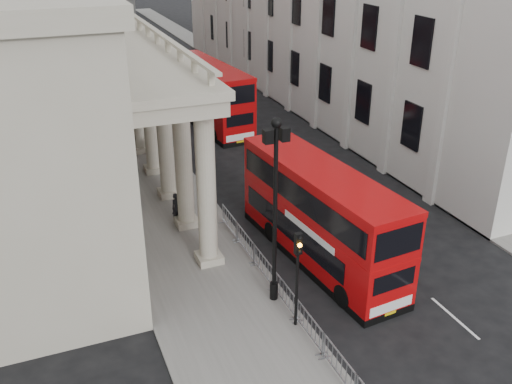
% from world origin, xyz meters
% --- Properties ---
extents(ground, '(260.00, 260.00, 0.00)m').
position_xyz_m(ground, '(0.00, 0.00, 0.00)').
color(ground, black).
rests_on(ground, ground).
extents(sidewalk_west, '(6.00, 140.00, 0.12)m').
position_xyz_m(sidewalk_west, '(-3.00, 30.00, 0.06)').
color(sidewalk_west, slate).
rests_on(sidewalk_west, ground).
extents(sidewalk_east, '(3.00, 140.00, 0.12)m').
position_xyz_m(sidewalk_east, '(13.50, 30.00, 0.06)').
color(sidewalk_east, slate).
rests_on(sidewalk_east, ground).
extents(kerb, '(0.20, 140.00, 0.14)m').
position_xyz_m(kerb, '(-0.05, 30.00, 0.07)').
color(kerb, slate).
rests_on(kerb, ground).
extents(portico_building, '(9.00, 28.00, 12.00)m').
position_xyz_m(portico_building, '(-10.50, 18.00, 6.00)').
color(portico_building, '#A9A38E').
rests_on(portico_building, ground).
extents(lamp_post_south, '(1.05, 0.44, 8.32)m').
position_xyz_m(lamp_post_south, '(-0.60, 4.00, 4.91)').
color(lamp_post_south, black).
rests_on(lamp_post_south, sidewalk_west).
extents(lamp_post_mid, '(1.05, 0.44, 8.32)m').
position_xyz_m(lamp_post_mid, '(-0.60, 20.00, 4.91)').
color(lamp_post_mid, black).
rests_on(lamp_post_mid, sidewalk_west).
extents(lamp_post_north, '(1.05, 0.44, 8.32)m').
position_xyz_m(lamp_post_north, '(-0.60, 36.00, 4.91)').
color(lamp_post_north, black).
rests_on(lamp_post_north, sidewalk_west).
extents(traffic_light, '(0.28, 0.33, 4.30)m').
position_xyz_m(traffic_light, '(-0.50, 1.98, 3.11)').
color(traffic_light, black).
rests_on(traffic_light, sidewalk_west).
extents(crowd_barriers, '(0.50, 18.75, 1.10)m').
position_xyz_m(crowd_barriers, '(-0.35, 2.23, 0.67)').
color(crowd_barriers, gray).
rests_on(crowd_barriers, sidewalk_west).
extents(bus_near, '(3.70, 11.29, 4.79)m').
position_xyz_m(bus_near, '(2.86, 6.43, 2.50)').
color(bus_near, '#B5080A').
rests_on(bus_near, ground).
extents(bus_far, '(3.82, 11.77, 4.99)m').
position_xyz_m(bus_far, '(4.30, 28.38, 2.61)').
color(bus_far, '#AB0709').
rests_on(bus_far, ground).
extents(pedestrian_a, '(0.69, 0.53, 1.69)m').
position_xyz_m(pedestrian_a, '(-2.67, 12.57, 0.96)').
color(pedestrian_a, black).
rests_on(pedestrian_a, sidewalk_west).
extents(pedestrian_b, '(1.13, 1.07, 1.85)m').
position_xyz_m(pedestrian_b, '(-4.24, 18.32, 1.05)').
color(pedestrian_b, black).
rests_on(pedestrian_b, sidewalk_west).
extents(pedestrian_c, '(0.99, 0.92, 1.71)m').
position_xyz_m(pedestrian_c, '(-1.95, 21.99, 0.97)').
color(pedestrian_c, black).
rests_on(pedestrian_c, sidewalk_west).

